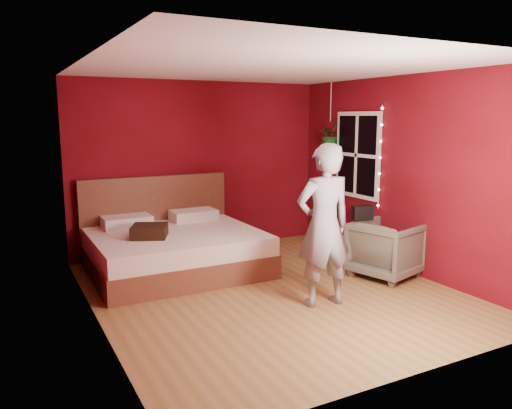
% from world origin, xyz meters
% --- Properties ---
extents(floor, '(4.50, 4.50, 0.00)m').
position_xyz_m(floor, '(0.00, 0.00, 0.00)').
color(floor, olive).
rests_on(floor, ground).
extents(room_walls, '(4.04, 4.54, 2.62)m').
position_xyz_m(room_walls, '(0.00, 0.00, 1.68)').
color(room_walls, maroon).
rests_on(room_walls, ground).
extents(window, '(0.05, 0.97, 1.27)m').
position_xyz_m(window, '(1.97, 0.90, 1.50)').
color(window, white).
rests_on(window, room_walls).
extents(fairy_lights, '(0.04, 0.04, 1.45)m').
position_xyz_m(fairy_lights, '(1.94, 0.37, 1.50)').
color(fairy_lights, silver).
rests_on(fairy_lights, room_walls).
extents(bed, '(2.19, 1.86, 1.20)m').
position_xyz_m(bed, '(-0.75, 1.37, 0.31)').
color(bed, brown).
rests_on(bed, ground).
extents(person, '(0.69, 0.49, 1.79)m').
position_xyz_m(person, '(0.30, -0.62, 0.89)').
color(person, gray).
rests_on(person, ground).
extents(armchair, '(0.98, 0.96, 0.73)m').
position_xyz_m(armchair, '(1.60, -0.19, 0.36)').
color(armchair, '#5F5C4B').
rests_on(armchair, ground).
extents(handbag, '(0.29, 0.21, 0.18)m').
position_xyz_m(handbag, '(1.42, 0.08, 0.82)').
color(handbag, black).
rests_on(handbag, armchair).
extents(throw_pillow, '(0.57, 0.57, 0.15)m').
position_xyz_m(throw_pillow, '(-1.13, 1.15, 0.62)').
color(throw_pillow, black).
rests_on(throw_pillow, bed).
extents(hanging_plant, '(0.38, 0.33, 1.03)m').
position_xyz_m(hanging_plant, '(1.88, 1.47, 1.78)').
color(hanging_plant, silver).
rests_on(hanging_plant, room_walls).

